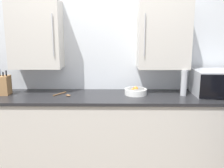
# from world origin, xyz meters

# --- Properties ---
(back_wall_tiled) EXTENTS (4.17, 0.44, 2.81)m
(back_wall_tiled) POSITION_xyz_m (-0.00, 0.96, 1.45)
(back_wall_tiled) COLOR silver
(back_wall_tiled) RESTS_ON ground_plane
(counter_unit) EXTENTS (3.77, 0.66, 0.91)m
(counter_unit) POSITION_xyz_m (0.00, 0.63, 0.45)
(counter_unit) COLOR beige
(counter_unit) RESTS_ON ground_plane
(microwave_oven) EXTENTS (0.50, 0.46, 0.30)m
(microwave_oven) POSITION_xyz_m (1.35, 0.67, 1.05)
(microwave_oven) COLOR #B7BABF
(microwave_oven) RESTS_ON counter_unit
(thermos_flask) EXTENTS (0.07, 0.07, 0.30)m
(thermos_flask) POSITION_xyz_m (0.99, 0.64, 1.06)
(thermos_flask) COLOR #B7BABF
(thermos_flask) RESTS_ON counter_unit
(wooden_spoon) EXTENTS (0.22, 0.20, 0.02)m
(wooden_spoon) POSITION_xyz_m (-0.42, 0.63, 0.92)
(wooden_spoon) COLOR brown
(wooden_spoon) RESTS_ON counter_unit
(knife_block) EXTENTS (0.11, 0.15, 0.32)m
(knife_block) POSITION_xyz_m (-1.13, 0.66, 1.02)
(knife_block) COLOR #A37547
(knife_block) RESTS_ON counter_unit
(fruit_bowl) EXTENTS (0.26, 0.26, 0.10)m
(fruit_bowl) POSITION_xyz_m (0.43, 0.68, 0.95)
(fruit_bowl) COLOR white
(fruit_bowl) RESTS_ON counter_unit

